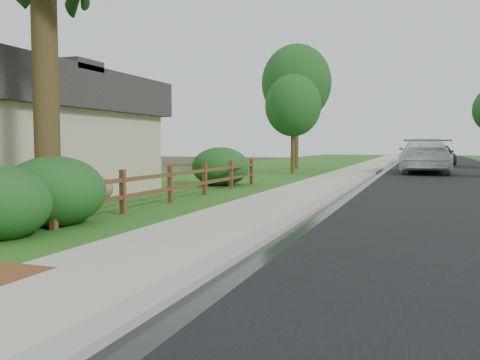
% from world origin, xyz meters
% --- Properties ---
extents(ground, '(120.00, 120.00, 0.00)m').
position_xyz_m(ground, '(0.00, 0.00, 0.00)').
color(ground, '#33281B').
extents(road, '(8.00, 90.00, 0.02)m').
position_xyz_m(road, '(4.60, 35.00, 0.01)').
color(road, black).
rests_on(road, ground).
extents(curb, '(0.40, 90.00, 0.12)m').
position_xyz_m(curb, '(0.40, 35.00, 0.06)').
color(curb, gray).
rests_on(curb, ground).
extents(wet_gutter, '(0.50, 90.00, 0.00)m').
position_xyz_m(wet_gutter, '(0.75, 35.00, 0.02)').
color(wet_gutter, black).
rests_on(wet_gutter, road).
extents(sidewalk, '(2.20, 90.00, 0.10)m').
position_xyz_m(sidewalk, '(-0.90, 35.00, 0.05)').
color(sidewalk, '#A7A292').
rests_on(sidewalk, ground).
extents(grass_strip, '(1.60, 90.00, 0.06)m').
position_xyz_m(grass_strip, '(-2.80, 35.00, 0.03)').
color(grass_strip, '#245017').
rests_on(grass_strip, ground).
extents(lawn_near, '(9.00, 90.00, 0.04)m').
position_xyz_m(lawn_near, '(-8.00, 35.00, 0.02)').
color(lawn_near, '#245017').
rests_on(lawn_near, ground).
extents(ranch_fence, '(0.12, 16.92, 1.10)m').
position_xyz_m(ranch_fence, '(-3.60, 6.40, 0.62)').
color(ranch_fence, '#472317').
rests_on(ranch_fence, ground).
extents(white_suv, '(3.14, 7.10, 2.03)m').
position_xyz_m(white_suv, '(3.13, 26.89, 1.03)').
color(white_suv, white).
rests_on(white_suv, road).
extents(dark_car_mid, '(3.27, 5.58, 1.78)m').
position_xyz_m(dark_car_mid, '(4.25, 38.02, 0.91)').
color(dark_car_mid, black).
rests_on(dark_car_mid, road).
extents(dark_car_far, '(2.37, 5.08, 1.61)m').
position_xyz_m(dark_car_far, '(3.17, 40.98, 0.83)').
color(dark_car_far, black).
rests_on(dark_car_far, road).
extents(boulder, '(1.45, 1.28, 0.80)m').
position_xyz_m(boulder, '(-6.00, 7.40, 0.40)').
color(boulder, brown).
rests_on(boulder, ground).
extents(shrub_a, '(1.93, 1.93, 1.32)m').
position_xyz_m(shrub_a, '(-3.90, 1.80, 0.66)').
color(shrub_a, '#1B4619').
rests_on(shrub_a, ground).
extents(shrub_b, '(2.22, 2.22, 1.46)m').
position_xyz_m(shrub_b, '(-4.05, 3.37, 0.73)').
color(shrub_b, '#1B4619').
rests_on(shrub_b, ground).
extents(shrub_d, '(3.00, 3.00, 1.59)m').
position_xyz_m(shrub_d, '(-4.66, 14.00, 0.79)').
color(shrub_d, '#1B4619').
rests_on(shrub_d, ground).
extents(tree_near_left, '(3.19, 3.19, 5.65)m').
position_xyz_m(tree_near_left, '(-3.90, 23.13, 3.88)').
color(tree_near_left, '#382B16').
rests_on(tree_near_left, ground).
extents(tree_mid_left, '(4.73, 4.73, 8.45)m').
position_xyz_m(tree_mid_left, '(-5.08, 28.86, 5.83)').
color(tree_mid_left, '#382B16').
rests_on(tree_mid_left, ground).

